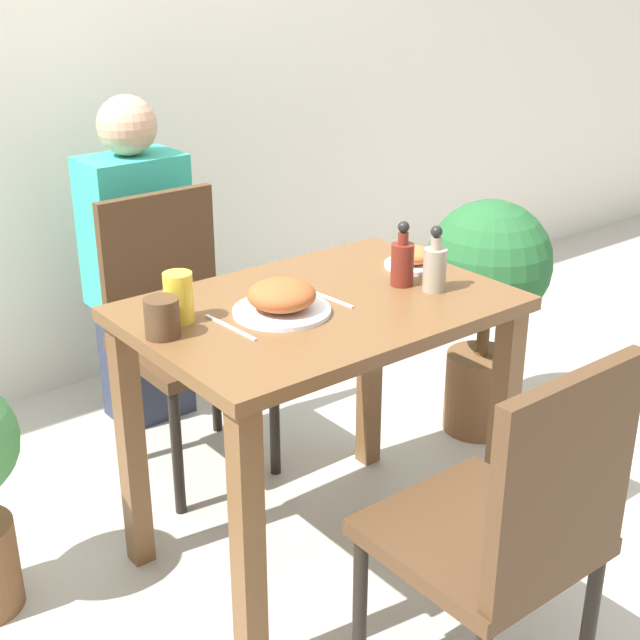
% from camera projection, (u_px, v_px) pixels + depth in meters
% --- Properties ---
extents(ground_plane, '(16.00, 16.00, 0.00)m').
position_uv_depth(ground_plane, '(320.00, 548.00, 2.58)').
color(ground_plane, '#B7B2A8').
extents(wall_back, '(8.00, 0.05, 2.60)m').
position_uv_depth(wall_back, '(63.00, 43.00, 3.14)').
color(wall_back, silver).
rests_on(wall_back, ground_plane).
extents(dining_table, '(0.95, 0.66, 0.77)m').
position_uv_depth(dining_table, '(320.00, 352.00, 2.34)').
color(dining_table, brown).
rests_on(dining_table, ground_plane).
extents(chair_near, '(0.42, 0.42, 0.90)m').
position_uv_depth(chair_near, '(511.00, 527.00, 1.83)').
color(chair_near, '#4C331E').
rests_on(chair_near, ground_plane).
extents(chair_far, '(0.42, 0.42, 0.90)m').
position_uv_depth(chair_far, '(180.00, 320.00, 2.85)').
color(chair_far, '#4C331E').
rests_on(chair_far, ground_plane).
extents(food_plate, '(0.25, 0.25, 0.09)m').
position_uv_depth(food_plate, '(281.00, 298.00, 2.20)').
color(food_plate, white).
rests_on(food_plate, dining_table).
extents(side_plate, '(0.16, 0.16, 0.06)m').
position_uv_depth(side_plate, '(413.00, 258.00, 2.53)').
color(side_plate, white).
rests_on(side_plate, dining_table).
extents(drink_cup, '(0.08, 0.08, 0.09)m').
position_uv_depth(drink_cup, '(162.00, 318.00, 2.07)').
color(drink_cup, '#4C331E').
rests_on(drink_cup, dining_table).
extents(juice_glass, '(0.07, 0.07, 0.12)m').
position_uv_depth(juice_glass, '(179.00, 297.00, 2.14)').
color(juice_glass, gold).
rests_on(juice_glass, dining_table).
extents(sauce_bottle, '(0.06, 0.06, 0.18)m').
position_uv_depth(sauce_bottle, '(435.00, 266.00, 2.34)').
color(sauce_bottle, gray).
rests_on(sauce_bottle, dining_table).
extents(condiment_bottle, '(0.06, 0.06, 0.18)m').
position_uv_depth(condiment_bottle, '(402.00, 261.00, 2.38)').
color(condiment_bottle, maroon).
rests_on(condiment_bottle, dining_table).
extents(fork_utensil, '(0.02, 0.20, 0.00)m').
position_uv_depth(fork_utensil, '(229.00, 327.00, 2.13)').
color(fork_utensil, silver).
rests_on(fork_utensil, dining_table).
extents(spoon_utensil, '(0.02, 0.17, 0.00)m').
position_uv_depth(spoon_utensil, '(329.00, 298.00, 2.31)').
color(spoon_utensil, silver).
rests_on(spoon_utensil, dining_table).
extents(potted_plant_right, '(0.43, 0.43, 0.85)m').
position_uv_depth(potted_plant_right, '(487.00, 288.00, 3.03)').
color(potted_plant_right, brown).
rests_on(potted_plant_right, ground_plane).
extents(person_figure, '(0.34, 0.22, 1.17)m').
position_uv_depth(person_figure, '(139.00, 266.00, 3.12)').
color(person_figure, '#2D3347').
rests_on(person_figure, ground_plane).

